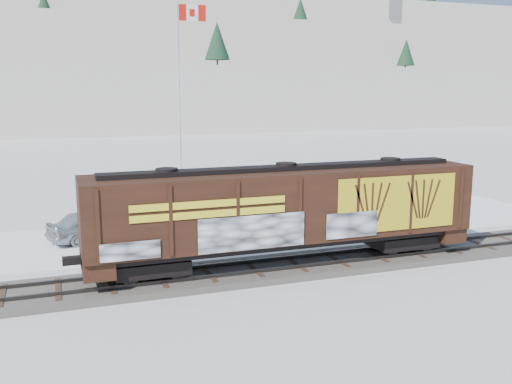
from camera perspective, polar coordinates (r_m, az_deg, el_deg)
name	(u,v)px	position (r m, az deg, el deg)	size (l,w,h in m)	color
ground	(295,269)	(25.74, 3.90, -7.71)	(500.00, 500.00, 0.00)	white
rail_track	(295,266)	(25.70, 3.90, -7.40)	(50.00, 3.40, 0.43)	#59544C
parking_strip	(242,230)	(32.48, -1.38, -3.84)	(40.00, 8.00, 0.03)	white
hillside	(87,64)	(162.64, -16.52, 12.15)	(360.00, 110.00, 93.00)	white
hopper_railcar	(286,208)	(24.83, 3.01, -1.63)	(17.26, 3.06, 4.27)	black
flagpole	(182,134)	(37.32, -7.46, 5.79)	(2.30, 0.90, 13.34)	silver
car_silver	(94,224)	(31.44, -15.85, -3.13)	(1.95, 4.85, 1.65)	#AFB2B7
car_white	(271,220)	(31.84, 1.55, -2.81)	(1.47, 4.23, 1.39)	silver
car_dark	(410,208)	(35.81, 15.11, -1.56)	(2.19, 5.39, 1.56)	#202329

